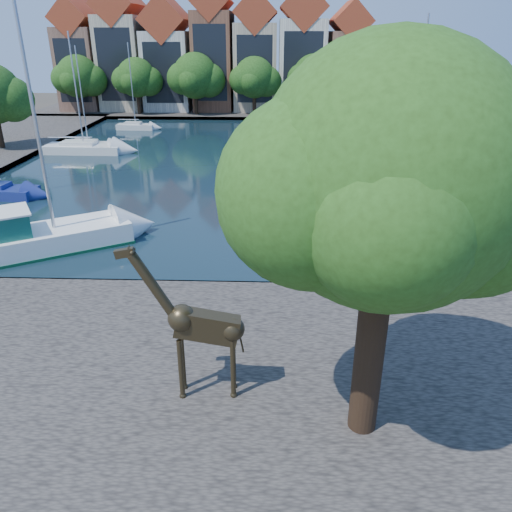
{
  "coord_description": "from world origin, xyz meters",
  "views": [
    {
      "loc": [
        4.85,
        -20.29,
        10.92
      ],
      "look_at": [
        4.18,
        -2.0,
        2.67
      ],
      "focal_mm": 35.0,
      "sensor_mm": 36.0,
      "label": 1
    }
  ],
  "objects_px": {
    "giraffe_statue": "(198,326)",
    "plane_tree": "(393,186)",
    "motorsailer": "(24,236)",
    "sailboat_right_a": "(399,231)"
  },
  "relations": [
    {
      "from": "plane_tree",
      "to": "giraffe_statue",
      "type": "distance_m",
      "value": 6.96
    },
    {
      "from": "giraffe_statue",
      "to": "plane_tree",
      "type": "bearing_deg",
      "value": -14.5
    },
    {
      "from": "plane_tree",
      "to": "motorsailer",
      "type": "xyz_separation_m",
      "value": [
        -15.9,
        12.66,
        -6.62
      ]
    },
    {
      "from": "motorsailer",
      "to": "giraffe_statue",
      "type": "bearing_deg",
      "value": -46.11
    },
    {
      "from": "plane_tree",
      "to": "motorsailer",
      "type": "bearing_deg",
      "value": 141.47
    },
    {
      "from": "giraffe_statue",
      "to": "sailboat_right_a",
      "type": "relative_size",
      "value": 0.47
    },
    {
      "from": "motorsailer",
      "to": "sailboat_right_a",
      "type": "height_order",
      "value": "motorsailer"
    },
    {
      "from": "giraffe_statue",
      "to": "motorsailer",
      "type": "relative_size",
      "value": 0.4
    },
    {
      "from": "motorsailer",
      "to": "plane_tree",
      "type": "bearing_deg",
      "value": -38.53
    },
    {
      "from": "plane_tree",
      "to": "sailboat_right_a",
      "type": "bearing_deg",
      "value": 74.04
    }
  ]
}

